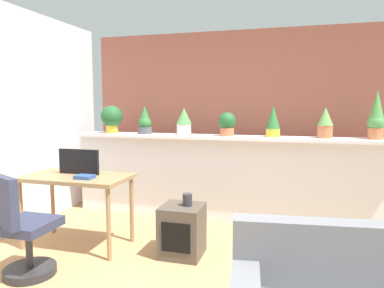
{
  "coord_description": "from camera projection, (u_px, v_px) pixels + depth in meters",
  "views": [
    {
      "loc": [
        0.78,
        -2.43,
        1.49
      ],
      "look_at": [
        -0.28,
        1.29,
        1.05
      ],
      "focal_mm": 33.31,
      "sensor_mm": 36.0,
      "label": 1
    }
  ],
  "objects": [
    {
      "name": "book_on_desk",
      "position": [
        85.0,
        177.0,
        3.54
      ],
      "size": [
        0.18,
        0.13,
        0.04
      ],
      "primitive_type": "cube",
      "color": "#2D4C8C",
      "rests_on": "desk"
    },
    {
      "name": "brick_wall_behind",
      "position": [
        237.0,
        121.0,
        5.05
      ],
      "size": [
        4.19,
        0.1,
        2.5
      ],
      "primitive_type": "cube",
      "color": "brown",
      "rests_on": "ground"
    },
    {
      "name": "side_cube_shelf",
      "position": [
        182.0,
        231.0,
        3.5
      ],
      "size": [
        0.4,
        0.41,
        0.5
      ],
      "color": "#4C4238",
      "rests_on": "ground"
    },
    {
      "name": "divider_wall",
      "position": [
        229.0,
        180.0,
        4.56
      ],
      "size": [
        4.19,
        0.16,
        1.05
      ],
      "primitive_type": "cube",
      "color": "silver",
      "rests_on": "ground"
    },
    {
      "name": "potted_plant_4",
      "position": [
        273.0,
        121.0,
        4.3
      ],
      "size": [
        0.17,
        0.17,
        0.38
      ],
      "color": "gold",
      "rests_on": "plant_shelf"
    },
    {
      "name": "potted_plant_6",
      "position": [
        376.0,
        117.0,
        3.99
      ],
      "size": [
        0.19,
        0.19,
        0.55
      ],
      "color": "#C66B42",
      "rests_on": "plant_shelf"
    },
    {
      "name": "potted_plant_3",
      "position": [
        227.0,
        124.0,
        4.41
      ],
      "size": [
        0.22,
        0.22,
        0.3
      ],
      "color": "#C66B42",
      "rests_on": "plant_shelf"
    },
    {
      "name": "potted_plant_1",
      "position": [
        145.0,
        122.0,
        4.74
      ],
      "size": [
        0.18,
        0.18,
        0.37
      ],
      "color": "#4C4C51",
      "rests_on": "plant_shelf"
    },
    {
      "name": "potted_plant_0",
      "position": [
        112.0,
        118.0,
        4.85
      ],
      "size": [
        0.29,
        0.29,
        0.38
      ],
      "color": "gold",
      "rests_on": "plant_shelf"
    },
    {
      "name": "office_chair",
      "position": [
        22.0,
        234.0,
        3.04
      ],
      "size": [
        0.51,
        0.52,
        0.91
      ],
      "color": "#262628",
      "rests_on": "ground"
    },
    {
      "name": "potted_plant_2",
      "position": [
        184.0,
        121.0,
        4.62
      ],
      "size": [
        0.2,
        0.2,
        0.35
      ],
      "color": "silver",
      "rests_on": "plant_shelf"
    },
    {
      "name": "vase_on_shelf",
      "position": [
        187.0,
        200.0,
        3.47
      ],
      "size": [
        0.1,
        0.1,
        0.12
      ],
      "primitive_type": "cylinder",
      "color": "#2D2D33",
      "rests_on": "side_cube_shelf"
    },
    {
      "name": "tv_monitor",
      "position": [
        79.0,
        162.0,
        3.77
      ],
      "size": [
        0.46,
        0.04,
        0.27
      ],
      "primitive_type": "cube",
      "color": "black",
      "rests_on": "desk"
    },
    {
      "name": "desk",
      "position": [
        77.0,
        184.0,
        3.71
      ],
      "size": [
        1.1,
        0.6,
        0.75
      ],
      "color": "#99754C",
      "rests_on": "ground"
    },
    {
      "name": "plant_shelf",
      "position": [
        228.0,
        137.0,
        4.46
      ],
      "size": [
        4.19,
        0.38,
        0.04
      ],
      "primitive_type": "cube",
      "color": "silver",
      "rests_on": "divider_wall"
    },
    {
      "name": "potted_plant_5",
      "position": [
        325.0,
        122.0,
        4.14
      ],
      "size": [
        0.18,
        0.18,
        0.36
      ],
      "color": "#C66B42",
      "rests_on": "plant_shelf"
    }
  ]
}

